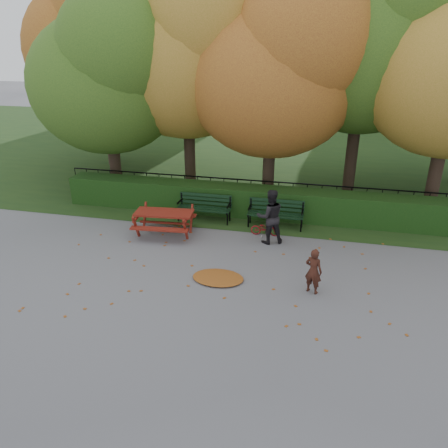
% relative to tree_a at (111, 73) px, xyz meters
% --- Properties ---
extents(ground, '(90.00, 90.00, 0.00)m').
position_rel_tree_a_xyz_m(ground, '(5.19, -5.58, -4.52)').
color(ground, slate).
rests_on(ground, ground).
extents(grass_strip, '(90.00, 90.00, 0.00)m').
position_rel_tree_a_xyz_m(grass_strip, '(5.19, 8.42, -4.52)').
color(grass_strip, '#1C3816').
rests_on(grass_strip, ground).
extents(building_left, '(10.00, 7.00, 15.00)m').
position_rel_tree_a_xyz_m(building_left, '(-3.81, 20.42, 2.98)').
color(building_left, '#B4A88B').
rests_on(building_left, ground).
extents(building_right, '(9.00, 6.00, 12.00)m').
position_rel_tree_a_xyz_m(building_right, '(13.19, 22.42, 1.48)').
color(building_right, '#B4A88B').
rests_on(building_right, ground).
extents(hedge, '(13.00, 0.90, 1.00)m').
position_rel_tree_a_xyz_m(hedge, '(5.19, -1.08, -4.02)').
color(hedge, black).
rests_on(hedge, ground).
extents(iron_fence, '(14.00, 0.04, 1.02)m').
position_rel_tree_a_xyz_m(iron_fence, '(5.19, -0.28, -3.98)').
color(iron_fence, black).
rests_on(iron_fence, ground).
extents(tree_a, '(5.88, 5.60, 7.48)m').
position_rel_tree_a_xyz_m(tree_a, '(0.00, 0.00, 0.00)').
color(tree_a, black).
rests_on(tree_a, ground).
extents(tree_b, '(6.72, 6.40, 8.79)m').
position_rel_tree_a_xyz_m(tree_b, '(2.74, 1.17, 0.88)').
color(tree_b, black).
rests_on(tree_b, ground).
extents(tree_c, '(6.30, 6.00, 8.00)m').
position_rel_tree_a_xyz_m(tree_c, '(6.02, 0.38, 0.30)').
color(tree_c, black).
rests_on(tree_c, ground).
extents(tree_d, '(7.14, 6.80, 9.58)m').
position_rel_tree_a_xyz_m(tree_d, '(9.07, 1.65, 1.46)').
color(tree_d, black).
rests_on(tree_d, ground).
extents(tree_f, '(6.93, 6.60, 9.19)m').
position_rel_tree_a_xyz_m(tree_f, '(-1.94, 3.66, 1.17)').
color(tree_f, black).
rests_on(tree_f, ground).
extents(bench_left, '(1.80, 0.57, 0.88)m').
position_rel_tree_a_xyz_m(bench_left, '(3.89, -1.88, -4.00)').
color(bench_left, black).
rests_on(bench_left, ground).
extents(bench_right, '(1.80, 0.57, 0.88)m').
position_rel_tree_a_xyz_m(bench_right, '(6.29, -1.88, -4.00)').
color(bench_right, black).
rests_on(bench_right, ground).
extents(picnic_table, '(1.90, 1.59, 0.86)m').
position_rel_tree_a_xyz_m(picnic_table, '(2.98, -3.30, -3.93)').
color(picnic_table, maroon).
rests_on(picnic_table, ground).
extents(leaf_pile, '(1.52, 1.23, 0.09)m').
position_rel_tree_a_xyz_m(leaf_pile, '(5.26, -5.61, -4.47)').
color(leaf_pile, brown).
rests_on(leaf_pile, ground).
extents(leaf_scatter, '(9.00, 5.70, 0.01)m').
position_rel_tree_a_xyz_m(leaf_scatter, '(5.19, -5.28, -4.51)').
color(leaf_scatter, brown).
rests_on(leaf_scatter, ground).
extents(child, '(0.50, 0.42, 1.16)m').
position_rel_tree_a_xyz_m(child, '(7.63, -5.68, -3.94)').
color(child, '#3C1B13').
rests_on(child, ground).
extents(adult, '(0.99, 0.89, 1.68)m').
position_rel_tree_a_xyz_m(adult, '(6.25, -3.13, -3.68)').
color(adult, black).
rests_on(adult, ground).
extents(bicycle, '(0.92, 0.33, 0.48)m').
position_rel_tree_a_xyz_m(bicycle, '(6.07, -2.67, -4.28)').
color(bicycle, maroon).
rests_on(bicycle, ground).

